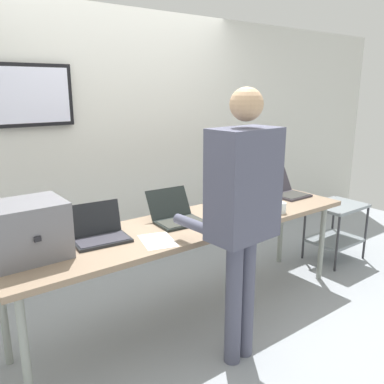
# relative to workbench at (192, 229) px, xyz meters

# --- Properties ---
(ground) EXTENTS (8.00, 8.00, 0.04)m
(ground) POSITION_rel_workbench_xyz_m (0.00, 0.00, -0.75)
(ground) COLOR #959BA2
(back_wall) EXTENTS (8.00, 0.11, 2.50)m
(back_wall) POSITION_rel_workbench_xyz_m (-0.02, 1.13, 0.53)
(back_wall) COLOR silver
(back_wall) RESTS_ON ground
(workbench) EXTENTS (2.90, 0.70, 0.79)m
(workbench) POSITION_rel_workbench_xyz_m (0.00, 0.00, 0.00)
(workbench) COLOR #90775F
(workbench) RESTS_ON ground
(equipment_box) EXTENTS (0.43, 0.38, 0.35)m
(equipment_box) POSITION_rel_workbench_xyz_m (-1.18, 0.08, 0.23)
(equipment_box) COLOR slate
(equipment_box) RESTS_ON workbench
(laptop_station_0) EXTENTS (0.39, 0.32, 0.24)m
(laptop_station_0) POSITION_rel_workbench_xyz_m (-0.73, 0.09, 0.11)
(laptop_station_0) COLOR #212327
(laptop_station_0) RESTS_ON workbench
(laptop_station_1) EXTENTS (0.38, 0.39, 0.23)m
(laptop_station_1) POSITION_rel_workbench_xyz_m (-0.09, 0.09, 0.11)
(laptop_station_1) COLOR black
(laptop_station_1) RESTS_ON workbench
(laptop_station_2) EXTENTS (0.39, 0.39, 0.26)m
(laptop_station_2) POSITION_rel_workbench_xyz_m (0.58, 0.13, 0.11)
(laptop_station_2) COLOR #34333F
(laptop_station_2) RESTS_ON workbench
(laptop_station_3) EXTENTS (0.31, 0.38, 0.25)m
(laptop_station_3) POSITION_rel_workbench_xyz_m (1.21, 0.10, 0.11)
(laptop_station_3) COLOR #38343D
(laptop_station_3) RESTS_ON workbench
(person) EXTENTS (0.46, 0.61, 1.80)m
(person) POSITION_rel_workbench_xyz_m (-0.08, -0.62, 0.36)
(person) COLOR #515368
(person) RESTS_ON ground
(coffee_mug) EXTENTS (0.09, 0.09, 0.09)m
(coffee_mug) POSITION_rel_workbench_xyz_m (0.73, -0.25, 0.10)
(coffee_mug) COLOR white
(coffee_mug) RESTS_ON workbench
(paper_sheet) EXTENTS (0.28, 0.34, 0.00)m
(paper_sheet) POSITION_rel_workbench_xyz_m (-0.42, -0.17, 0.05)
(paper_sheet) COLOR white
(paper_sheet) RESTS_ON workbench
(storage_cart) EXTENTS (0.56, 0.44, 0.61)m
(storage_cart) POSITION_rel_workbench_xyz_m (1.88, -0.05, -0.33)
(storage_cart) COLOR gray
(storage_cart) RESTS_ON ground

